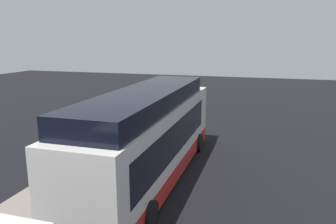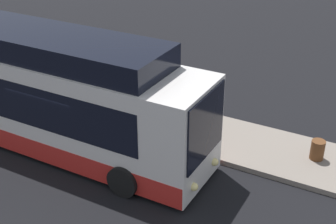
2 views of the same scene
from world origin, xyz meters
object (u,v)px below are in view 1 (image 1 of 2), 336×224
object	(u,v)px
bus_lead	(150,139)
passenger_waiting	(105,130)
suitcase	(106,144)
passenger_with_bags	(131,127)
trash_bin	(151,118)
passenger_boarding	(94,143)
sign_post	(82,149)

from	to	relation	value
bus_lead	passenger_waiting	world-z (taller)	bus_lead
bus_lead	suitcase	xyz separation A→B (m)	(2.48, 3.43, -1.35)
passenger_waiting	passenger_with_bags	xyz separation A→B (m)	(1.27, -1.02, -0.06)
passenger_waiting	trash_bin	world-z (taller)	passenger_waiting
passenger_boarding	trash_bin	xyz separation A→B (m)	(8.06, 0.01, -0.66)
passenger_waiting	suitcase	xyz separation A→B (m)	(-0.47, -0.29, -0.64)
passenger_boarding	trash_bin	bearing A→B (deg)	43.60
bus_lead	sign_post	distance (m)	2.94
passenger_with_bags	suitcase	size ratio (longest dim) A/B	1.98
passenger_with_bags	suitcase	distance (m)	1.97
bus_lead	sign_post	size ratio (longest dim) A/B	4.40
passenger_boarding	sign_post	bearing A→B (deg)	-115.02
passenger_with_bags	suitcase	bearing A→B (deg)	-116.22
passenger_waiting	passenger_with_bags	size ratio (longest dim) A/B	1.04
passenger_boarding	passenger_with_bags	size ratio (longest dim) A/B	1.11
passenger_boarding	passenger_waiting	bearing A→B (deg)	59.20
passenger_waiting	suitcase	distance (m)	0.84
suitcase	bus_lead	bearing A→B (deg)	-125.94
suitcase	trash_bin	xyz separation A→B (m)	(6.21, -0.35, 0.03)
suitcase	sign_post	xyz separation A→B (m)	(-4.69, -1.48, 1.43)
suitcase	trash_bin	bearing A→B (deg)	-3.23
passenger_boarding	trash_bin	world-z (taller)	passenger_boarding
passenger_with_bags	passenger_waiting	bearing A→B (deg)	-132.13
suitcase	sign_post	bearing A→B (deg)	-162.44
passenger_boarding	passenger_waiting	size ratio (longest dim) A/B	1.07
suitcase	sign_post	size ratio (longest dim) A/B	0.30
passenger_with_bags	suitcase	world-z (taller)	passenger_with_bags
passenger_boarding	suitcase	size ratio (longest dim) A/B	2.20
passenger_boarding	sign_post	distance (m)	3.15
passenger_with_bags	suitcase	xyz separation A→B (m)	(-1.74, 0.74, -0.57)
passenger_with_bags	sign_post	bearing A→B (deg)	-86.64
bus_lead	passenger_with_bags	bearing A→B (deg)	32.49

